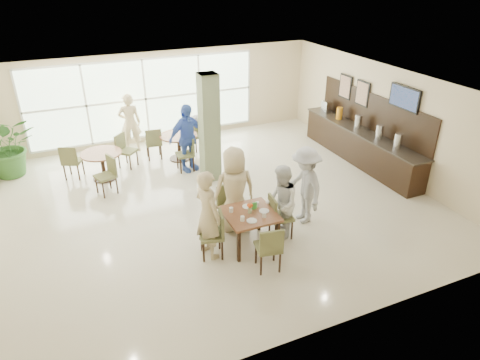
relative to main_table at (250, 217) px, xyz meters
name	(u,v)px	position (x,y,z in m)	size (l,w,h in m)	color
ground	(213,201)	(-0.08, 1.96, -0.66)	(10.00, 10.00, 0.00)	beige
room_shell	(210,135)	(-0.08, 1.96, 1.04)	(10.00, 10.00, 10.00)	white
window_bank	(146,99)	(-0.58, 6.42, 0.74)	(7.00, 0.04, 7.00)	silver
column	(209,129)	(0.32, 3.16, 0.74)	(0.45, 0.45, 2.80)	#67724F
main_table	(250,217)	(0.00, 0.00, 0.00)	(1.00, 1.00, 0.75)	brown
round_table_left	(102,159)	(-2.29, 4.27, -0.10)	(1.05, 1.05, 0.75)	brown
round_table_right	(179,141)	(-0.08, 4.71, -0.09)	(1.08, 1.08, 0.75)	brown
chairs_main_table	(248,225)	(-0.04, 0.00, -0.19)	(2.08, 2.20, 0.95)	brown
chairs_table_left	(102,162)	(-2.30, 4.27, -0.19)	(2.07, 1.97, 0.95)	brown
chairs_table_right	(179,144)	(-0.08, 4.71, -0.19)	(1.90, 1.77, 0.95)	brown
tabletop_clutter	(251,211)	(0.02, -0.01, 0.15)	(0.75, 0.72, 0.21)	white
buffet_counter	(360,143)	(4.62, 2.47, -0.11)	(0.64, 4.70, 1.95)	black
wall_tv	(404,98)	(4.86, 1.36, 1.49)	(0.06, 1.00, 0.58)	black
framed_art_a	(362,93)	(4.87, 2.96, 1.19)	(0.05, 0.55, 0.70)	black
framed_art_b	(345,87)	(4.87, 3.76, 1.19)	(0.05, 0.55, 0.70)	black
potted_plant	(8,146)	(-4.49, 5.52, 0.16)	(1.47, 1.47, 1.64)	#346829
teen_left	(208,215)	(-0.86, 0.03, 0.25)	(0.66, 0.44, 1.82)	tan
teen_far	(234,190)	(-0.04, 0.68, 0.28)	(0.92, 0.50, 1.88)	tan
teen_right	(281,203)	(0.71, 0.02, 0.14)	(0.78, 0.61, 1.61)	white
teen_standing	(305,185)	(1.48, 0.37, 0.21)	(1.13, 0.65, 1.75)	#ABABAE
adult_a	(187,138)	(-0.07, 3.90, 0.28)	(1.10, 0.63, 1.88)	#4163C5
adult_b	(207,126)	(0.80, 4.73, 0.22)	(1.63, 0.70, 1.75)	white
adult_standing	(130,123)	(-1.22, 5.86, 0.23)	(0.65, 0.43, 1.79)	tan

